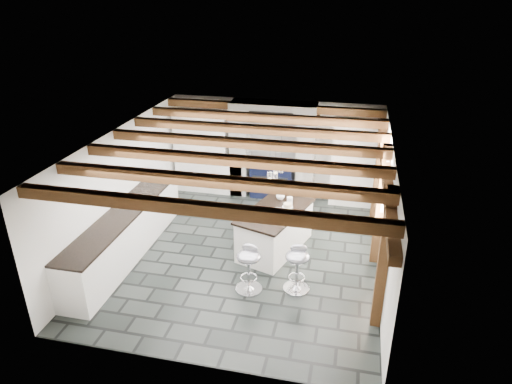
% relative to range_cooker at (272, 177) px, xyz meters
% --- Properties ---
extents(ground, '(6.00, 6.00, 0.00)m').
position_rel_range_cooker_xyz_m(ground, '(0.00, -2.68, -0.47)').
color(ground, black).
rests_on(ground, ground).
extents(room_shell, '(6.00, 6.03, 6.00)m').
position_rel_range_cooker_xyz_m(room_shell, '(-0.61, -1.26, 0.60)').
color(room_shell, white).
rests_on(room_shell, ground).
extents(range_cooker, '(1.00, 0.63, 0.99)m').
position_rel_range_cooker_xyz_m(range_cooker, '(0.00, 0.00, 0.00)').
color(range_cooker, black).
rests_on(range_cooker, ground).
extents(kitchen_island, '(1.39, 1.92, 1.14)m').
position_rel_range_cooker_xyz_m(kitchen_island, '(0.52, -2.46, -0.03)').
color(kitchen_island, white).
rests_on(kitchen_island, ground).
extents(bar_stool_near, '(0.47, 0.47, 0.83)m').
position_rel_range_cooker_xyz_m(bar_stool_near, '(1.12, -3.68, 0.05)').
color(bar_stool_near, silver).
rests_on(bar_stool_near, ground).
extents(bar_stool_far, '(0.48, 0.48, 0.85)m').
position_rel_range_cooker_xyz_m(bar_stool_far, '(0.33, -3.86, 0.06)').
color(bar_stool_far, silver).
rests_on(bar_stool_far, ground).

